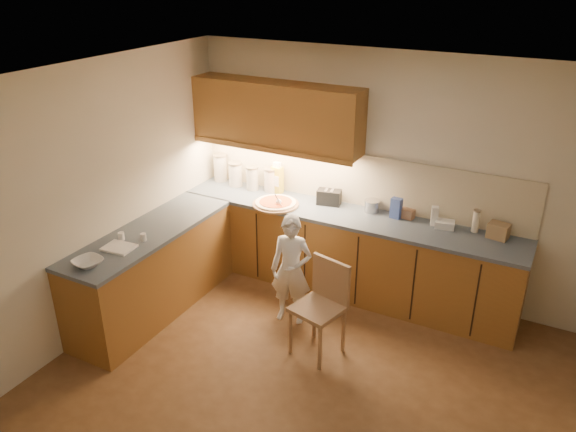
# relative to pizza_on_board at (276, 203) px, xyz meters

# --- Properties ---
(room) EXTENTS (4.54, 4.50, 2.62)m
(room) POSITION_rel_pizza_on_board_xyz_m (1.13, -1.54, 0.73)
(room) COLOR brown
(room) RESTS_ON ground
(l_counter) EXTENTS (3.77, 2.62, 0.92)m
(l_counter) POSITION_rel_pizza_on_board_xyz_m (0.21, -0.29, -0.48)
(l_counter) COLOR olive
(l_counter) RESTS_ON ground
(backsplash) EXTENTS (3.75, 0.02, 0.58)m
(backsplash) POSITION_rel_pizza_on_board_xyz_m (0.76, 0.44, 0.27)
(backsplash) COLOR beige
(backsplash) RESTS_ON l_counter
(upper_cabinets) EXTENTS (1.95, 0.36, 0.73)m
(upper_cabinets) POSITION_rel_pizza_on_board_xyz_m (-0.14, 0.28, 0.91)
(upper_cabinets) COLOR olive
(upper_cabinets) RESTS_ON ground
(pizza_on_board) EXTENTS (0.51, 0.51, 0.21)m
(pizza_on_board) POSITION_rel_pizza_on_board_xyz_m (0.00, 0.00, 0.00)
(pizza_on_board) COLOR #A77E53
(pizza_on_board) RESTS_ON l_counter
(child) EXTENTS (0.46, 0.35, 1.15)m
(child) POSITION_rel_pizza_on_board_xyz_m (0.53, -0.64, -0.37)
(child) COLOR white
(child) RESTS_ON ground
(wooden_chair) EXTENTS (0.50, 0.50, 0.92)m
(wooden_chair) POSITION_rel_pizza_on_board_xyz_m (1.01, -0.94, -0.41)
(wooden_chair) COLOR #A88159
(wooden_chair) RESTS_ON ground
(mixing_bowl) EXTENTS (0.29, 0.29, 0.06)m
(mixing_bowl) POSITION_rel_pizza_on_board_xyz_m (-0.82, -1.94, 0.01)
(mixing_bowl) COLOR white
(mixing_bowl) RESTS_ON l_counter
(canister_a) EXTENTS (0.17, 0.17, 0.33)m
(canister_a) POSITION_rel_pizza_on_board_xyz_m (-0.96, 0.35, 0.15)
(canister_a) COLOR beige
(canister_a) RESTS_ON l_counter
(canister_b) EXTENTS (0.17, 0.17, 0.29)m
(canister_b) POSITION_rel_pizza_on_board_xyz_m (-0.71, 0.29, 0.12)
(canister_b) COLOR white
(canister_b) RESTS_ON l_counter
(canister_c) EXTENTS (0.15, 0.15, 0.28)m
(canister_c) POSITION_rel_pizza_on_board_xyz_m (-0.47, 0.29, 0.12)
(canister_c) COLOR beige
(canister_c) RESTS_ON l_counter
(canister_d) EXTENTS (0.18, 0.18, 0.28)m
(canister_d) POSITION_rel_pizza_on_board_xyz_m (-0.25, 0.34, 0.12)
(canister_d) COLOR silver
(canister_d) RESTS_ON l_counter
(oil_jug) EXTENTS (0.13, 0.11, 0.37)m
(oil_jug) POSITION_rel_pizza_on_board_xyz_m (-0.17, 0.34, 0.15)
(oil_jug) COLOR gold
(oil_jug) RESTS_ON l_counter
(toaster) EXTENTS (0.28, 0.19, 0.17)m
(toaster) POSITION_rel_pizza_on_board_xyz_m (0.50, 0.30, 0.06)
(toaster) COLOR black
(toaster) RESTS_ON l_counter
(steel_pot) EXTENTS (0.17, 0.17, 0.13)m
(steel_pot) POSITION_rel_pizza_on_board_xyz_m (0.99, 0.34, 0.04)
(steel_pot) COLOR #ABABB0
(steel_pot) RESTS_ON l_counter
(blue_box) EXTENTS (0.12, 0.09, 0.22)m
(blue_box) POSITION_rel_pizza_on_board_xyz_m (1.26, 0.30, 0.09)
(blue_box) COLOR #354D9F
(blue_box) RESTS_ON l_counter
(card_box_a) EXTENTS (0.15, 0.12, 0.10)m
(card_box_a) POSITION_rel_pizza_on_board_xyz_m (1.37, 0.35, 0.03)
(card_box_a) COLOR #A37658
(card_box_a) RESTS_ON l_counter
(white_bottle) EXTENTS (0.08, 0.08, 0.20)m
(white_bottle) POSITION_rel_pizza_on_board_xyz_m (1.66, 0.31, 0.08)
(white_bottle) COLOR silver
(white_bottle) RESTS_ON l_counter
(flat_pack) EXTENTS (0.21, 0.16, 0.08)m
(flat_pack) POSITION_rel_pizza_on_board_xyz_m (1.78, 0.30, 0.02)
(flat_pack) COLOR white
(flat_pack) RESTS_ON l_counter
(tall_jar) EXTENTS (0.08, 0.08, 0.24)m
(tall_jar) POSITION_rel_pizza_on_board_xyz_m (2.06, 0.35, 0.10)
(tall_jar) COLOR white
(tall_jar) RESTS_ON l_counter
(card_box_b) EXTENTS (0.21, 0.18, 0.15)m
(card_box_b) POSITION_rel_pizza_on_board_xyz_m (2.28, 0.32, 0.05)
(card_box_b) COLOR #9B7C53
(card_box_b) RESTS_ON l_counter
(dough_cloth) EXTENTS (0.30, 0.25, 0.02)m
(dough_cloth) POSITION_rel_pizza_on_board_xyz_m (-0.80, -1.57, -0.01)
(dough_cloth) COLOR white
(dough_cloth) RESTS_ON l_counter
(spice_jar_a) EXTENTS (0.07, 0.07, 0.08)m
(spice_jar_a) POSITION_rel_pizza_on_board_xyz_m (-0.91, -1.42, 0.02)
(spice_jar_a) COLOR white
(spice_jar_a) RESTS_ON l_counter
(spice_jar_b) EXTENTS (0.07, 0.07, 0.07)m
(spice_jar_b) POSITION_rel_pizza_on_board_xyz_m (-0.71, -1.34, 0.01)
(spice_jar_b) COLOR white
(spice_jar_b) RESTS_ON l_counter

